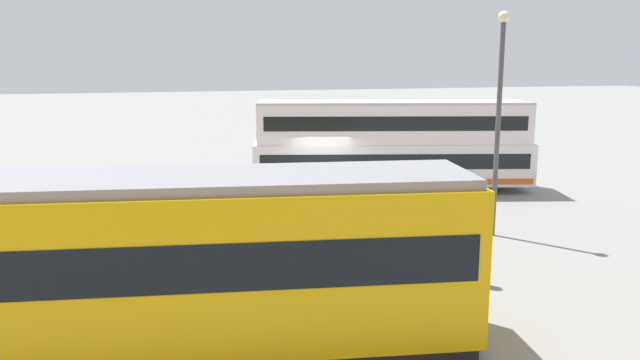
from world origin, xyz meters
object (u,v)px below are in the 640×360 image
info_sign (190,207)px  tram_yellow (166,262)px  street_lamp (499,108)px  double_decker_bus (392,145)px  pedestrian_near_railing (186,220)px  pedestrian_crossing (472,248)px

info_sign → tram_yellow: bearing=81.6°
street_lamp → double_decker_bus: bearing=-84.9°
info_sign → pedestrian_near_railing: bearing=-88.7°
pedestrian_crossing → street_lamp: (-2.81, -3.91, 3.21)m
pedestrian_crossing → info_sign: info_sign is taller
double_decker_bus → street_lamp: size_ratio=1.70×
pedestrian_near_railing → street_lamp: bearing=175.5°
tram_yellow → pedestrian_crossing: (-7.68, -2.03, -0.90)m
double_decker_bus → tram_yellow: size_ratio=0.98×
pedestrian_near_railing → pedestrian_crossing: size_ratio=1.00×
double_decker_bus → tram_yellow: (9.81, 13.52, -0.13)m
tram_yellow → pedestrian_crossing: bearing=-165.2°
double_decker_bus → street_lamp: 7.92m
double_decker_bus → info_sign: 12.46m
pedestrian_near_railing → info_sign: info_sign is taller
street_lamp → info_sign: bearing=5.6°
pedestrian_near_railing → street_lamp: 10.33m
tram_yellow → double_decker_bus: bearing=-126.0°
tram_yellow → pedestrian_near_railing: tram_yellow is taller
info_sign → street_lamp: street_lamp is taller
tram_yellow → pedestrian_crossing: 7.99m
pedestrian_near_railing → info_sign: (-0.04, 1.73, 0.79)m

